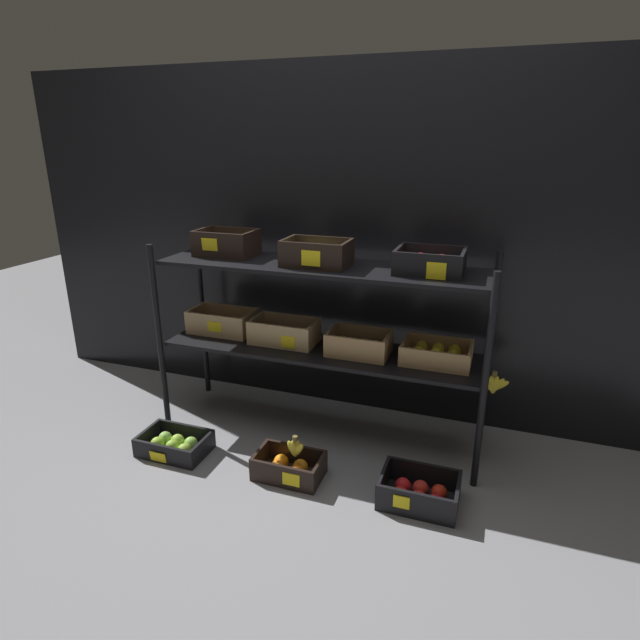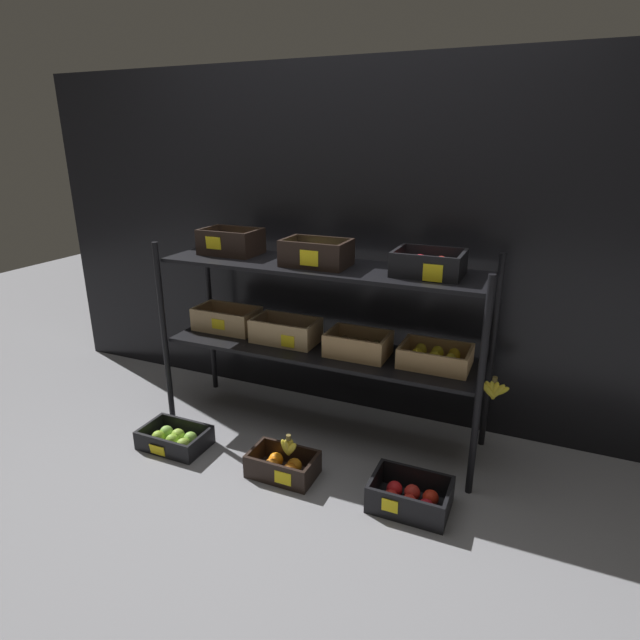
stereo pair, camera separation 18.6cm
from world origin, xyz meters
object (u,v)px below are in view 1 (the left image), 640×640
(display_rack, at_px, (321,309))
(crate_ground_orange, at_px, (289,468))
(crate_ground_apple_red, at_px, (419,493))
(crate_ground_apple_green, at_px, (175,445))
(banana_bunch_loose, at_px, (295,448))

(display_rack, distance_m, crate_ground_orange, 0.81)
(crate_ground_orange, bearing_deg, crate_ground_apple_red, 1.42)
(crate_ground_apple_green, height_order, crate_ground_apple_red, crate_ground_apple_red)
(display_rack, distance_m, crate_ground_apple_green, 1.04)
(display_rack, bearing_deg, banana_bunch_loose, -85.43)
(crate_ground_orange, bearing_deg, crate_ground_apple_green, -179.18)
(crate_ground_apple_green, bearing_deg, display_rack, 36.14)
(crate_ground_apple_green, height_order, crate_ground_orange, crate_ground_orange)
(crate_ground_orange, height_order, crate_ground_apple_red, crate_ground_apple_red)
(crate_ground_apple_green, relative_size, banana_bunch_loose, 3.12)
(crate_ground_apple_green, bearing_deg, banana_bunch_loose, 0.37)
(crate_ground_apple_green, xyz_separation_m, crate_ground_apple_red, (1.26, 0.02, 0.01))
(crate_ground_apple_green, distance_m, crate_ground_orange, 0.64)
(display_rack, relative_size, banana_bunch_loose, 16.31)
(crate_ground_orange, xyz_separation_m, crate_ground_apple_red, (0.62, 0.02, 0.00))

